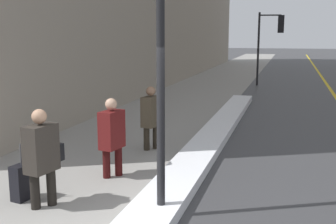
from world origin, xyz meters
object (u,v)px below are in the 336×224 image
(lamp_post, at_px, (160,12))
(pedestrian_with_shoulder_bag, at_px, (42,154))
(traffic_light_near, at_px, (272,33))
(pedestrian_in_glasses, at_px, (112,134))
(pedestrian_nearside, at_px, (151,115))
(rolling_suitcase, at_px, (23,182))

(lamp_post, xyz_separation_m, pedestrian_with_shoulder_bag, (-1.86, -0.16, -2.10))
(traffic_light_near, distance_m, pedestrian_in_glasses, 16.04)
(pedestrian_with_shoulder_bag, bearing_deg, pedestrian_nearside, -177.04)
(rolling_suitcase, bearing_deg, traffic_light_near, -178.65)
(pedestrian_with_shoulder_bag, bearing_deg, traffic_light_near, -176.97)
(pedestrian_in_glasses, xyz_separation_m, pedestrian_nearside, (0.09, 2.04, -0.01))
(traffic_light_near, height_order, pedestrian_with_shoulder_bag, traffic_light_near)
(lamp_post, xyz_separation_m, pedestrian_in_glasses, (-1.41, 1.45, -2.13))
(lamp_post, distance_m, pedestrian_nearside, 4.29)
(pedestrian_in_glasses, bearing_deg, lamp_post, 55.74)
(traffic_light_near, bearing_deg, pedestrian_in_glasses, -104.45)
(pedestrian_with_shoulder_bag, distance_m, pedestrian_in_glasses, 1.67)
(pedestrian_in_glasses, relative_size, rolling_suitcase, 1.60)
(traffic_light_near, relative_size, rolling_suitcase, 4.00)
(traffic_light_near, xyz_separation_m, rolling_suitcase, (-3.09, -17.23, -2.44))
(lamp_post, height_order, pedestrian_nearside, lamp_post)
(traffic_light_near, height_order, pedestrian_nearside, traffic_light_near)
(lamp_post, height_order, traffic_light_near, lamp_post)
(lamp_post, relative_size, rolling_suitcase, 5.24)
(pedestrian_with_shoulder_bag, xyz_separation_m, pedestrian_in_glasses, (0.46, 1.61, -0.03))
(pedestrian_with_shoulder_bag, xyz_separation_m, pedestrian_nearside, (0.55, 3.64, -0.04))
(pedestrian_with_shoulder_bag, distance_m, pedestrian_nearside, 3.68)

